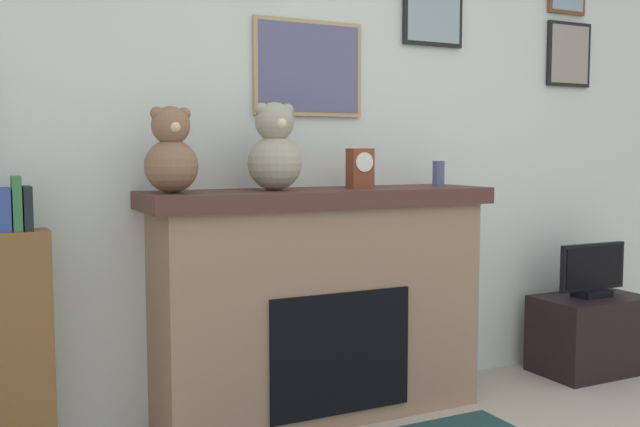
{
  "coord_description": "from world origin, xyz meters",
  "views": [
    {
      "loc": [
        -1.81,
        -1.34,
        1.28
      ],
      "look_at": [
        -0.29,
        1.72,
        0.99
      ],
      "focal_mm": 40.24,
      "sensor_mm": 36.0,
      "label": 1
    }
  ],
  "objects": [
    {
      "name": "back_wall",
      "position": [
        0.0,
        2.0,
        1.31
      ],
      "size": [
        5.2,
        0.15,
        2.6
      ],
      "color": "silver",
      "rests_on": "ground_plane"
    },
    {
      "name": "fireplace",
      "position": [
        -0.29,
        1.72,
        0.56
      ],
      "size": [
        1.7,
        0.5,
        1.11
      ],
      "color": "#94725B",
      "rests_on": "ground_plane"
    },
    {
      "name": "tv_stand",
      "position": [
        1.43,
        1.64,
        0.22
      ],
      "size": [
        0.64,
        0.4,
        0.44
      ],
      "primitive_type": "cube",
      "color": "black",
      "rests_on": "ground_plane"
    },
    {
      "name": "television",
      "position": [
        1.43,
        1.64,
        0.59
      ],
      "size": [
        0.47,
        0.14,
        0.31
      ],
      "color": "black",
      "rests_on": "tv_stand"
    },
    {
      "name": "candle_jar",
      "position": [
        0.38,
        1.7,
        1.17
      ],
      "size": [
        0.06,
        0.06,
        0.13
      ],
      "primitive_type": "cylinder",
      "color": "#4C517A",
      "rests_on": "fireplace"
    },
    {
      "name": "mantel_clock",
      "position": [
        -0.09,
        1.7,
        1.2
      ],
      "size": [
        0.12,
        0.09,
        0.19
      ],
      "color": "brown",
      "rests_on": "fireplace"
    },
    {
      "name": "teddy_bear_grey",
      "position": [
        -1.01,
        1.7,
        1.27
      ],
      "size": [
        0.23,
        0.23,
        0.37
      ],
      "color": "#866146",
      "rests_on": "fireplace"
    },
    {
      "name": "teddy_bear_cream",
      "position": [
        -0.53,
        1.7,
        1.29
      ],
      "size": [
        0.25,
        0.25,
        0.4
      ],
      "color": "#9E9A84",
      "rests_on": "fireplace"
    }
  ]
}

